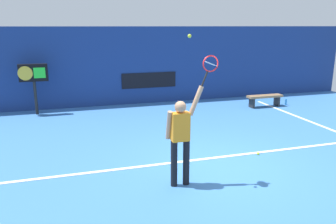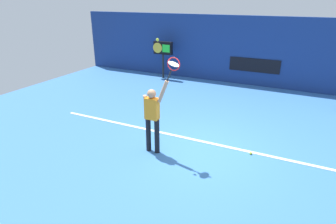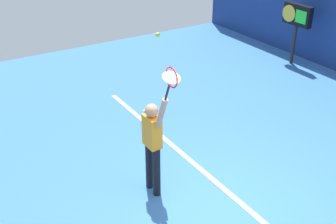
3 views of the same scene
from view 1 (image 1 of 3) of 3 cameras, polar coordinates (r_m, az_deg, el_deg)
ground_plane at (r=7.79m, az=8.55°, el=-8.82°), size 18.00×18.00×0.00m
back_wall at (r=13.59m, az=-3.36°, el=7.86°), size 18.00×0.20×3.02m
sponsor_banner_center at (r=13.56m, az=-3.21°, el=5.37°), size 2.20×0.03×0.60m
court_baseline at (r=8.12m, az=7.35°, el=-7.74°), size 10.00×0.10×0.01m
court_sideline at (r=11.70m, az=23.95°, el=-1.95°), size 0.10×7.00×0.01m
tennis_player at (r=6.44m, az=2.11°, el=-4.05°), size 0.70×0.31×1.97m
tennis_racket at (r=6.36m, az=7.08°, el=7.80°), size 0.41×0.27×0.62m
tennis_ball at (r=6.19m, az=3.65°, el=12.67°), size 0.07×0.07×0.07m
scoreboard_clock at (r=12.56m, az=-21.76°, el=5.78°), size 0.96×0.20×1.78m
court_bench at (r=13.53m, az=15.99°, el=2.27°), size 1.40×0.36×0.45m
water_bottle at (r=14.12m, az=19.25°, el=1.60°), size 0.07×0.07×0.24m
spare_ball at (r=8.55m, az=14.95°, el=-6.77°), size 0.07×0.07×0.07m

